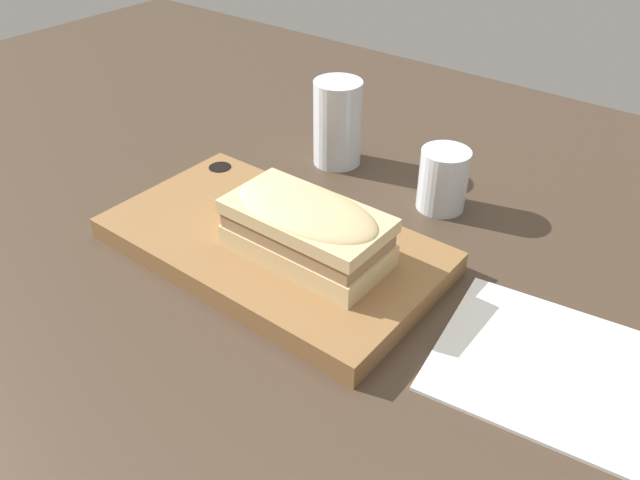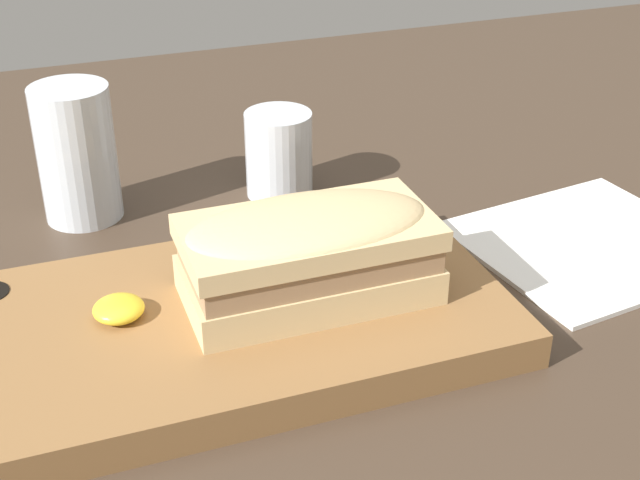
% 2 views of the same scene
% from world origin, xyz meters
% --- Properties ---
extents(dining_table, '(1.97, 1.22, 0.02)m').
position_xyz_m(dining_table, '(0.00, 0.00, 0.01)').
color(dining_table, '#423326').
rests_on(dining_table, ground).
extents(serving_board, '(0.38, 0.21, 0.03)m').
position_xyz_m(serving_board, '(-0.01, -0.05, 0.03)').
color(serving_board, olive).
rests_on(serving_board, dining_table).
extents(sandwich, '(0.17, 0.09, 0.07)m').
position_xyz_m(sandwich, '(0.04, -0.05, 0.08)').
color(sandwich, '#DBBC84').
rests_on(sandwich, serving_board).
extents(mustard_dollop, '(0.03, 0.03, 0.01)m').
position_xyz_m(mustard_dollop, '(-0.09, -0.04, 0.05)').
color(mustard_dollop, yellow).
rests_on(mustard_dollop, serving_board).
extents(water_glass, '(0.07, 0.07, 0.12)m').
position_xyz_m(water_glass, '(-0.09, 0.17, 0.07)').
color(water_glass, silver).
rests_on(water_glass, dining_table).
extents(wine_glass, '(0.06, 0.06, 0.08)m').
position_xyz_m(wine_glass, '(0.09, 0.16, 0.06)').
color(wine_glass, silver).
rests_on(wine_glass, dining_table).
extents(napkin, '(0.22, 0.20, 0.00)m').
position_xyz_m(napkin, '(0.30, -0.02, 0.02)').
color(napkin, white).
rests_on(napkin, dining_table).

